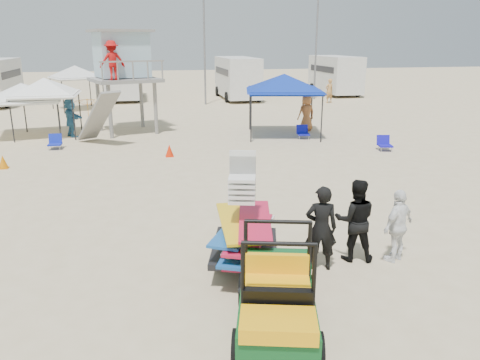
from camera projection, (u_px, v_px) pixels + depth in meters
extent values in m
plane|color=beige|center=(247.00, 295.00, 8.57)|extent=(140.00, 140.00, 0.00)
cube|color=#0B4A1D|center=(277.00, 306.00, 7.28)|extent=(1.71, 2.52, 0.41)
cube|color=#FFAB0D|center=(277.00, 292.00, 7.21)|extent=(1.18, 0.90, 0.22)
cylinder|color=black|center=(258.00, 356.00, 6.46)|extent=(0.40, 0.64, 0.59)
cube|color=black|center=(245.00, 248.00, 9.45)|extent=(1.73, 2.14, 0.12)
cylinder|color=black|center=(218.00, 260.00, 9.40)|extent=(0.32, 0.53, 0.49)
imported|color=black|center=(321.00, 228.00, 9.35)|extent=(0.73, 0.57, 1.76)
imported|color=black|center=(355.00, 220.00, 9.75)|extent=(1.02, 0.89, 1.77)
imported|color=white|center=(398.00, 226.00, 9.71)|extent=(0.99, 0.77, 1.57)
cylinder|color=gray|center=(102.00, 111.00, 22.27)|extent=(0.18, 0.18, 2.56)
cube|color=gray|center=(125.00, 80.00, 23.16)|extent=(3.83, 3.83, 0.16)
cube|color=#A2C1D1|center=(123.00, 55.00, 23.11)|extent=(2.85, 2.64, 2.15)
imported|color=#B20F0F|center=(105.00, 60.00, 21.76)|extent=(1.16, 0.67, 1.79)
cylinder|color=black|center=(260.00, 119.00, 20.98)|extent=(0.06, 0.06, 2.24)
pyramid|color=#0E2CA0|center=(284.00, 74.00, 22.28)|extent=(4.02, 4.02, 0.80)
cube|color=#0E2CA0|center=(284.00, 91.00, 22.51)|extent=(4.02, 4.02, 0.18)
cylinder|color=black|center=(12.00, 120.00, 21.22)|extent=(0.06, 0.06, 2.06)
pyramid|color=white|center=(44.00, 78.00, 22.24)|extent=(2.86, 2.86, 0.80)
cube|color=white|center=(46.00, 95.00, 22.46)|extent=(2.86, 2.86, 0.18)
pyramid|color=white|center=(21.00, 83.00, 22.27)|extent=(3.64, 3.64, 0.80)
cube|color=white|center=(23.00, 100.00, 22.50)|extent=(3.64, 3.64, 0.18)
cylinder|color=black|center=(53.00, 96.00, 30.08)|extent=(0.06, 0.06, 2.18)
pyramid|color=silver|center=(75.00, 65.00, 31.06)|extent=(3.72, 3.72, 0.80)
cube|color=silver|center=(76.00, 78.00, 31.29)|extent=(3.72, 3.72, 0.18)
imported|color=orange|center=(89.00, 114.00, 24.13)|extent=(2.66, 2.66, 1.71)
cone|color=red|center=(169.00, 150.00, 18.81)|extent=(0.34, 0.34, 0.50)
cone|color=orange|center=(3.00, 162.00, 17.03)|extent=(0.34, 0.34, 0.50)
cube|color=#0F21AD|center=(55.00, 144.00, 20.07)|extent=(0.56, 0.52, 0.06)
cube|color=#0F21AD|center=(55.00, 139.00, 20.23)|extent=(0.55, 0.19, 0.44)
cylinder|color=#B2B2B7|center=(49.00, 148.00, 19.87)|extent=(0.03, 0.03, 0.20)
cube|color=#1410B0|center=(385.00, 146.00, 19.79)|extent=(0.64, 0.61, 0.06)
cube|color=#1410B0|center=(383.00, 140.00, 19.96)|extent=(0.56, 0.29, 0.44)
cylinder|color=#B2B2B7|center=(383.00, 150.00, 19.59)|extent=(0.03, 0.03, 0.20)
cube|color=#0F13A5|center=(304.00, 134.00, 22.24)|extent=(0.62, 0.59, 0.06)
cube|color=#0F13A5|center=(302.00, 129.00, 22.41)|extent=(0.56, 0.26, 0.44)
cylinder|color=#B2B2B7|center=(300.00, 138.00, 22.04)|extent=(0.03, 0.03, 0.20)
cube|color=silver|center=(122.00, 77.00, 37.01)|extent=(2.50, 6.50, 3.00)
cube|color=black|center=(122.00, 71.00, 36.88)|extent=(2.54, 5.20, 0.50)
cylinder|color=black|center=(106.00, 98.00, 35.19)|extent=(0.25, 0.80, 0.80)
cube|color=silver|center=(237.00, 77.00, 37.39)|extent=(2.50, 7.00, 3.00)
cube|color=black|center=(237.00, 71.00, 37.27)|extent=(2.54, 5.60, 0.50)
cylinder|color=black|center=(227.00, 97.00, 35.43)|extent=(0.25, 0.80, 0.80)
cube|color=silver|center=(335.00, 74.00, 40.59)|extent=(2.50, 6.60, 3.00)
cube|color=black|center=(335.00, 69.00, 40.46)|extent=(2.54, 5.28, 0.50)
cylinder|color=black|center=(330.00, 92.00, 38.75)|extent=(0.25, 0.80, 0.80)
cylinder|color=slate|center=(204.00, 48.00, 33.34)|extent=(0.14, 0.14, 8.00)
cylinder|color=slate|center=(316.00, 48.00, 36.54)|extent=(0.14, 0.14, 8.00)
imported|color=#A86230|center=(306.00, 113.00, 24.05)|extent=(0.98, 0.72, 1.85)
imported|color=#C28949|center=(329.00, 91.00, 35.20)|extent=(0.74, 0.57, 1.79)
imported|color=teal|center=(71.00, 118.00, 22.57)|extent=(1.27, 1.78, 1.86)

